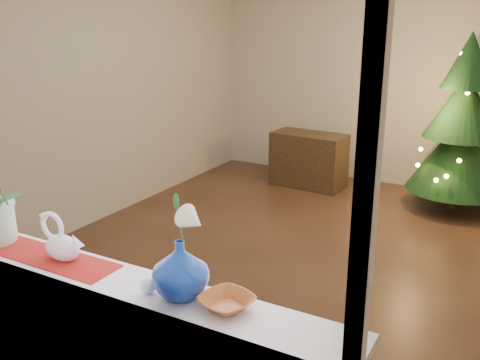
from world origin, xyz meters
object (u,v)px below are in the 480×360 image
object	(u,v)px
paperweight	(149,285)
amber_dish	(227,303)
swan	(61,238)
xmas_tree	(462,124)
side_table	(309,160)
blue_vase	(180,265)

from	to	relation	value
paperweight	amber_dish	xyz separation A→B (m)	(0.33, 0.05, -0.01)
paperweight	amber_dish	distance (m)	0.34
swan	xmas_tree	xyz separation A→B (m)	(1.13, 4.28, -0.11)
paperweight	side_table	xyz separation A→B (m)	(-1.06, 4.31, -0.63)
paperweight	side_table	world-z (taller)	paperweight
swan	amber_dish	bearing A→B (deg)	-17.53
xmas_tree	blue_vase	bearing A→B (deg)	-96.27
amber_dish	xmas_tree	xyz separation A→B (m)	(0.27, 4.28, -0.02)
xmas_tree	side_table	bearing A→B (deg)	-179.50
paperweight	xmas_tree	world-z (taller)	xmas_tree
paperweight	side_table	bearing A→B (deg)	103.77
swan	xmas_tree	world-z (taller)	xmas_tree
blue_vase	xmas_tree	world-z (taller)	xmas_tree
blue_vase	side_table	xyz separation A→B (m)	(-1.19, 4.27, -0.73)
blue_vase	amber_dish	size ratio (longest dim) A/B	1.60
blue_vase	xmas_tree	size ratio (longest dim) A/B	0.15
swan	xmas_tree	distance (m)	4.43
side_table	xmas_tree	bearing A→B (deg)	4.53
paperweight	amber_dish	size ratio (longest dim) A/B	0.39
blue_vase	amber_dish	world-z (taller)	blue_vase
amber_dish	xmas_tree	size ratio (longest dim) A/B	0.09
amber_dish	side_table	bearing A→B (deg)	108.04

